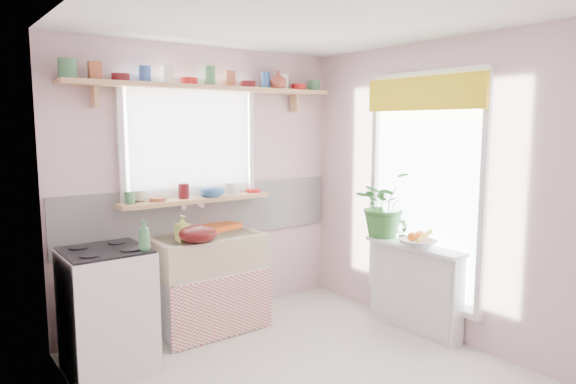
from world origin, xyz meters
TOP-DOWN VIEW (x-y plane):
  - room at (0.66, 0.86)m, footprint 3.20×3.20m
  - sink_unit at (-0.15, 1.29)m, footprint 0.95×0.65m
  - cooker at (-1.10, 1.05)m, footprint 0.58×0.58m
  - radiator_ledge at (1.30, 0.20)m, footprint 0.22×0.95m
  - windowsill at (-0.15, 1.48)m, footprint 1.40×0.22m
  - pine_shelf at (0.00, 1.47)m, footprint 2.52×0.24m
  - shelf_crockery at (-0.02, 1.47)m, footprint 2.47×0.11m
  - sill_crockery at (-0.20, 1.48)m, footprint 1.35×0.11m
  - dish_tray at (0.02, 1.50)m, footprint 0.50×0.42m
  - colander at (-0.33, 1.10)m, footprint 0.41×0.41m
  - jade_plant at (1.30, 0.60)m, footprint 0.64×0.59m
  - fruit_bowl at (1.21, 0.12)m, footprint 0.33×0.33m
  - herb_pot at (1.24, 0.31)m, footprint 0.14×0.11m
  - soap_bottle_sink at (-0.41, 1.23)m, footprint 0.10×0.11m
  - sill_cup at (-0.64, 1.54)m, footprint 0.14×0.14m
  - sill_bowl at (-0.02, 1.42)m, footprint 0.22×0.22m
  - shelf_vase at (0.69, 1.41)m, footprint 0.20×0.20m
  - cooker_bottle at (-0.88, 0.84)m, footprint 0.11×0.11m
  - fruit at (1.22, 0.12)m, footprint 0.20×0.14m

SIDE VIEW (x-z plane):
  - radiator_ledge at x=1.30m, z-range 0.01..0.78m
  - sink_unit at x=-0.15m, z-range -0.13..0.99m
  - cooker at x=-1.10m, z-range 0.00..0.92m
  - fruit_bowl at x=1.21m, z-range 0.78..0.85m
  - fruit at x=1.22m, z-range 0.82..0.92m
  - dish_tray at x=0.02m, z-range 0.85..0.89m
  - herb_pot at x=1.24m, z-range 0.77..1.00m
  - colander at x=-0.33m, z-range 0.85..0.99m
  - soap_bottle_sink at x=-0.41m, z-range 0.85..1.06m
  - cooker_bottle at x=-0.88m, z-range 0.92..1.14m
  - jade_plant at x=1.30m, z-range 0.77..1.38m
  - windowsill at x=-0.15m, z-range 1.12..1.16m
  - sill_bowl at x=-0.02m, z-range 1.16..1.23m
  - sill_cup at x=-0.64m, z-range 1.16..1.26m
  - sill_crockery at x=-0.20m, z-range 1.15..1.27m
  - room at x=0.66m, z-range -0.23..2.97m
  - pine_shelf at x=0.00m, z-range 2.10..2.14m
  - shelf_crockery at x=-0.02m, z-range 2.13..2.25m
  - shelf_vase at x=0.69m, z-range 2.14..2.31m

